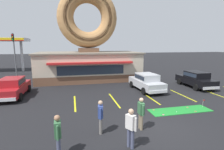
{
  "coord_description": "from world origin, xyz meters",
  "views": [
    {
      "loc": [
        -4.23,
        -7.7,
        4.28
      ],
      "look_at": [
        -1.32,
        5.0,
        2.0
      ],
      "focal_mm": 28.0,
      "sensor_mm": 36.0,
      "label": 1
    }
  ],
  "objects_px": {
    "car_red": "(13,87)",
    "trash_bin": "(145,77)",
    "putting_flag_pin": "(203,102)",
    "golf_ball": "(177,112)",
    "car_black": "(196,79)",
    "pedestrian_leather_jacket_man": "(101,115)",
    "traffic_light_pole": "(14,49)",
    "pedestrian_clipboard_woman": "(58,134)",
    "pedestrian_blue_sweater_man": "(141,112)",
    "pedestrian_hooded_kid": "(131,126)",
    "car_silver": "(146,81)"
  },
  "relations": [
    {
      "from": "pedestrian_hooded_kid",
      "to": "trash_bin",
      "type": "distance_m",
      "value": 13.88
    },
    {
      "from": "car_red",
      "to": "trash_bin",
      "type": "height_order",
      "value": "car_red"
    },
    {
      "from": "pedestrian_blue_sweater_man",
      "to": "pedestrian_hooded_kid",
      "type": "distance_m",
      "value": 1.78
    },
    {
      "from": "golf_ball",
      "to": "pedestrian_clipboard_woman",
      "type": "distance_m",
      "value": 7.65
    },
    {
      "from": "golf_ball",
      "to": "traffic_light_pole",
      "type": "height_order",
      "value": "traffic_light_pole"
    },
    {
      "from": "putting_flag_pin",
      "to": "pedestrian_blue_sweater_man",
      "type": "distance_m",
      "value": 5.71
    },
    {
      "from": "pedestrian_clipboard_woman",
      "to": "traffic_light_pole",
      "type": "height_order",
      "value": "traffic_light_pole"
    },
    {
      "from": "putting_flag_pin",
      "to": "golf_ball",
      "type": "bearing_deg",
      "value": -170.61
    },
    {
      "from": "putting_flag_pin",
      "to": "car_black",
      "type": "xyz_separation_m",
      "value": [
        3.49,
        5.28,
        0.43
      ]
    },
    {
      "from": "pedestrian_blue_sweater_man",
      "to": "pedestrian_leather_jacket_man",
      "type": "height_order",
      "value": "pedestrian_blue_sweater_man"
    },
    {
      "from": "golf_ball",
      "to": "pedestrian_hooded_kid",
      "type": "distance_m",
      "value": 5.17
    },
    {
      "from": "golf_ball",
      "to": "putting_flag_pin",
      "type": "xyz_separation_m",
      "value": [
        2.27,
        0.38,
        0.39
      ]
    },
    {
      "from": "golf_ball",
      "to": "car_black",
      "type": "height_order",
      "value": "car_black"
    },
    {
      "from": "putting_flag_pin",
      "to": "pedestrian_clipboard_woman",
      "type": "bearing_deg",
      "value": -160.31
    },
    {
      "from": "golf_ball",
      "to": "pedestrian_clipboard_woman",
      "type": "bearing_deg",
      "value": -157.21
    },
    {
      "from": "golf_ball",
      "to": "trash_bin",
      "type": "xyz_separation_m",
      "value": [
        1.99,
        9.46,
        0.45
      ]
    },
    {
      "from": "car_red",
      "to": "trash_bin",
      "type": "relative_size",
      "value": 4.7
    },
    {
      "from": "putting_flag_pin",
      "to": "traffic_light_pole",
      "type": "distance_m",
      "value": 23.55
    },
    {
      "from": "golf_ball",
      "to": "car_red",
      "type": "height_order",
      "value": "car_red"
    },
    {
      "from": "car_silver",
      "to": "pedestrian_leather_jacket_man",
      "type": "xyz_separation_m",
      "value": [
        -5.49,
        -7.07,
        0.05
      ]
    },
    {
      "from": "car_red",
      "to": "car_black",
      "type": "xyz_separation_m",
      "value": [
        16.98,
        -0.4,
        0.0
      ]
    },
    {
      "from": "pedestrian_hooded_kid",
      "to": "traffic_light_pole",
      "type": "bearing_deg",
      "value": 116.33
    },
    {
      "from": "pedestrian_blue_sweater_man",
      "to": "pedestrian_clipboard_woman",
      "type": "distance_m",
      "value": 4.17
    },
    {
      "from": "pedestrian_blue_sweater_man",
      "to": "traffic_light_pole",
      "type": "distance_m",
      "value": 21.76
    },
    {
      "from": "putting_flag_pin",
      "to": "pedestrian_blue_sweater_man",
      "type": "bearing_deg",
      "value": -160.27
    },
    {
      "from": "pedestrian_leather_jacket_man",
      "to": "traffic_light_pole",
      "type": "distance_m",
      "value": 20.76
    },
    {
      "from": "putting_flag_pin",
      "to": "pedestrian_clipboard_woman",
      "type": "xyz_separation_m",
      "value": [
        -9.28,
        -3.32,
        0.5
      ]
    },
    {
      "from": "golf_ball",
      "to": "car_red",
      "type": "xyz_separation_m",
      "value": [
        -11.22,
        6.06,
        0.82
      ]
    },
    {
      "from": "car_silver",
      "to": "trash_bin",
      "type": "height_order",
      "value": "car_silver"
    },
    {
      "from": "putting_flag_pin",
      "to": "car_silver",
      "type": "height_order",
      "value": "car_silver"
    },
    {
      "from": "car_black",
      "to": "pedestrian_leather_jacket_man",
      "type": "bearing_deg",
      "value": -146.71
    },
    {
      "from": "golf_ball",
      "to": "putting_flag_pin",
      "type": "bearing_deg",
      "value": 9.39
    },
    {
      "from": "putting_flag_pin",
      "to": "car_red",
      "type": "relative_size",
      "value": 0.12
    },
    {
      "from": "car_black",
      "to": "traffic_light_pole",
      "type": "relative_size",
      "value": 0.79
    },
    {
      "from": "golf_ball",
      "to": "pedestrian_leather_jacket_man",
      "type": "distance_m",
      "value": 5.43
    },
    {
      "from": "car_red",
      "to": "car_silver",
      "type": "relative_size",
      "value": 0.99
    },
    {
      "from": "pedestrian_leather_jacket_man",
      "to": "traffic_light_pole",
      "type": "bearing_deg",
      "value": 115.62
    },
    {
      "from": "pedestrian_blue_sweater_man",
      "to": "traffic_light_pole",
      "type": "xyz_separation_m",
      "value": [
        -10.96,
        18.59,
        2.79
      ]
    },
    {
      "from": "putting_flag_pin",
      "to": "car_black",
      "type": "relative_size",
      "value": 0.12
    },
    {
      "from": "golf_ball",
      "to": "pedestrian_clipboard_woman",
      "type": "relative_size",
      "value": 0.02
    },
    {
      "from": "car_black",
      "to": "trash_bin",
      "type": "relative_size",
      "value": 4.71
    },
    {
      "from": "car_black",
      "to": "pedestrian_hooded_kid",
      "type": "relative_size",
      "value": 2.68
    },
    {
      "from": "car_red",
      "to": "car_black",
      "type": "distance_m",
      "value": 16.98
    },
    {
      "from": "golf_ball",
      "to": "pedestrian_clipboard_woman",
      "type": "height_order",
      "value": "pedestrian_clipboard_woman"
    },
    {
      "from": "putting_flag_pin",
      "to": "trash_bin",
      "type": "distance_m",
      "value": 9.09
    },
    {
      "from": "car_red",
      "to": "putting_flag_pin",
      "type": "bearing_deg",
      "value": -22.84
    },
    {
      "from": "putting_flag_pin",
      "to": "pedestrian_hooded_kid",
      "type": "xyz_separation_m",
      "value": [
        -6.39,
        -3.37,
        0.52
      ]
    },
    {
      "from": "trash_bin",
      "to": "car_black",
      "type": "bearing_deg",
      "value": -45.32
    },
    {
      "from": "pedestrian_leather_jacket_man",
      "to": "traffic_light_pole",
      "type": "xyz_separation_m",
      "value": [
        -8.9,
        18.55,
        2.79
      ]
    },
    {
      "from": "car_red",
      "to": "pedestrian_blue_sweater_man",
      "type": "relative_size",
      "value": 2.76
    }
  ]
}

